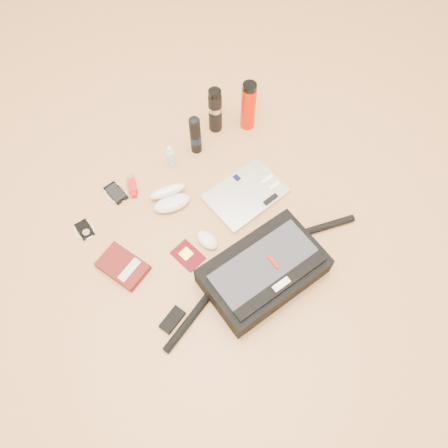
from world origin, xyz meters
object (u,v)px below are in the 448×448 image
object	(u,v)px
laptop	(246,194)
thermos_red	(248,106)
thermos_black	(215,110)
messenger_bag	(263,272)
book	(123,266)

from	to	relation	value
laptop	thermos_red	world-z (taller)	thermos_red
laptop	thermos_black	world-z (taller)	thermos_black
laptop	thermos_black	size ratio (longest dim) A/B	1.39
messenger_bag	thermos_red	xyz separation A→B (m)	(0.44, 0.63, 0.07)
book	thermos_red	size ratio (longest dim) A/B	0.84
laptop	thermos_black	bearing A→B (deg)	70.36
messenger_bag	thermos_black	distance (m)	0.78
laptop	book	distance (m)	0.60
book	messenger_bag	bearing A→B (deg)	-59.53
messenger_bag	laptop	size ratio (longest dim) A/B	2.85
messenger_bag	thermos_black	bearing A→B (deg)	68.17
messenger_bag	book	bearing A→B (deg)	139.79
laptop	thermos_red	xyz separation A→B (m)	(0.25, 0.30, 0.12)
thermos_red	messenger_bag	bearing A→B (deg)	-125.10
thermos_black	thermos_red	xyz separation A→B (m)	(0.13, -0.08, 0.01)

